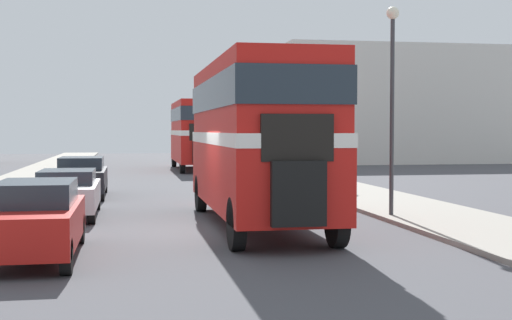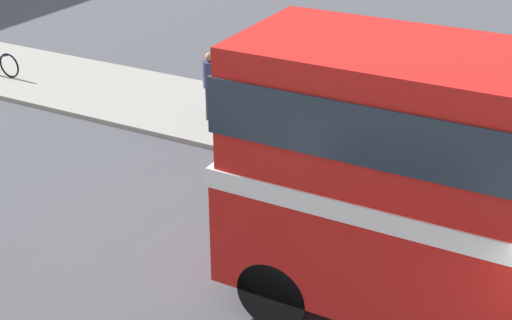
{
  "view_description": "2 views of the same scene",
  "coord_description": "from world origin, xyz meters",
  "views": [
    {
      "loc": [
        -1.95,
        -17.57,
        2.52
      ],
      "look_at": [
        1.37,
        0.77,
        1.73
      ],
      "focal_mm": 50.0,
      "sensor_mm": 36.0,
      "label": 1
    },
    {
      "loc": [
        -7.42,
        0.61,
        7.05
      ],
      "look_at": [
        1.37,
        5.27,
        2.07
      ],
      "focal_mm": 50.0,
      "sensor_mm": 36.0,
      "label": 2
    }
  ],
  "objects": [
    {
      "name": "pedestrian_walking",
      "position": [
        6.34,
        9.16,
        1.07
      ],
      "size": [
        0.34,
        0.34,
        1.68
      ],
      "color": "#282833",
      "rests_on": "sidewalk_right"
    }
  ]
}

